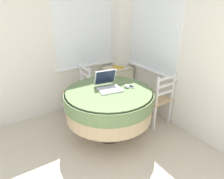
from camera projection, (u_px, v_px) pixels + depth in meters
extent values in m
cube|color=white|center=(85.00, 25.00, 3.41)|extent=(1.10, 0.01, 1.42)
cube|color=white|center=(88.00, 66.00, 3.69)|extent=(1.18, 0.07, 0.02)
cube|color=white|center=(154.00, 26.00, 3.20)|extent=(0.01, 1.10, 1.42)
cube|color=white|center=(149.00, 70.00, 3.48)|extent=(0.07, 1.18, 0.02)
cube|color=white|center=(122.00, 35.00, 3.75)|extent=(0.28, 0.28, 2.55)
cylinder|color=#4C3D2D|center=(109.00, 135.00, 3.00)|extent=(0.36, 0.36, 0.03)
cylinder|color=#4C3D2D|center=(109.00, 114.00, 2.85)|extent=(0.11, 0.11, 0.71)
cylinder|color=tan|center=(109.00, 104.00, 2.78)|extent=(1.19, 1.19, 0.37)
cylinder|color=#607A4C|center=(109.00, 98.00, 2.74)|extent=(1.22, 1.22, 0.18)
cylinder|color=#607A4C|center=(109.00, 91.00, 2.70)|extent=(1.16, 1.16, 0.02)
cube|color=silver|center=(110.00, 90.00, 2.70)|extent=(0.35, 0.29, 0.02)
cube|color=silver|center=(109.00, 89.00, 2.71)|extent=(0.29, 0.19, 0.00)
cube|color=silver|center=(105.00, 77.00, 2.79)|extent=(0.32, 0.15, 0.23)
cube|color=#192338|center=(105.00, 77.00, 2.78)|extent=(0.29, 0.13, 0.20)
ellipsoid|color=silver|center=(127.00, 86.00, 2.78)|extent=(0.06, 0.09, 0.05)
cube|color=#B2B7BC|center=(131.00, 87.00, 2.80)|extent=(0.06, 0.13, 0.01)
cube|color=black|center=(131.00, 86.00, 2.80)|extent=(0.05, 0.09, 0.00)
cube|color=tan|center=(77.00, 93.00, 3.41)|extent=(0.41, 0.40, 0.02)
cube|color=white|center=(64.00, 103.00, 3.55)|extent=(0.03, 0.03, 0.42)
cube|color=white|center=(72.00, 111.00, 3.28)|extent=(0.03, 0.03, 0.42)
cube|color=white|center=(83.00, 98.00, 3.72)|extent=(0.03, 0.03, 0.42)
cube|color=white|center=(91.00, 105.00, 3.46)|extent=(0.03, 0.03, 0.42)
cube|color=white|center=(81.00, 75.00, 3.54)|extent=(0.03, 0.03, 0.45)
cube|color=white|center=(90.00, 81.00, 3.27)|extent=(0.03, 0.03, 0.45)
cube|color=white|center=(85.00, 68.00, 3.34)|extent=(0.02, 0.35, 0.04)
cube|color=white|center=(85.00, 75.00, 3.38)|extent=(0.02, 0.35, 0.04)
cube|color=white|center=(86.00, 81.00, 3.43)|extent=(0.02, 0.35, 0.04)
cube|color=tan|center=(155.00, 98.00, 3.21)|extent=(0.41, 0.41, 0.02)
cube|color=white|center=(154.00, 103.00, 3.52)|extent=(0.03, 0.03, 0.42)
cube|color=white|center=(139.00, 109.00, 3.35)|extent=(0.03, 0.03, 0.42)
cube|color=white|center=(170.00, 112.00, 3.26)|extent=(0.03, 0.03, 0.42)
cube|color=white|center=(154.00, 118.00, 3.08)|extent=(0.03, 0.03, 0.42)
cube|color=white|center=(173.00, 86.00, 3.07)|extent=(0.03, 0.03, 0.45)
cube|color=white|center=(157.00, 92.00, 2.89)|extent=(0.03, 0.03, 0.45)
cube|color=white|center=(167.00, 78.00, 2.91)|extent=(0.35, 0.03, 0.04)
cube|color=white|center=(166.00, 86.00, 2.96)|extent=(0.35, 0.03, 0.04)
cube|color=white|center=(165.00, 93.00, 3.01)|extent=(0.35, 0.03, 0.04)
cube|color=beige|center=(117.00, 84.00, 3.98)|extent=(0.51, 0.38, 0.69)
cube|color=beige|center=(117.00, 67.00, 3.83)|extent=(0.53, 0.41, 0.02)
cube|color=beige|center=(123.00, 76.00, 3.74)|extent=(0.45, 0.01, 0.19)
sphere|color=olive|center=(123.00, 76.00, 3.73)|extent=(0.02, 0.02, 0.02)
cube|color=beige|center=(123.00, 87.00, 3.83)|extent=(0.45, 0.01, 0.19)
sphere|color=olive|center=(123.00, 88.00, 3.82)|extent=(0.02, 0.02, 0.02)
cube|color=beige|center=(123.00, 98.00, 3.92)|extent=(0.45, 0.01, 0.19)
sphere|color=olive|center=(123.00, 98.00, 3.92)|extent=(0.02, 0.02, 0.02)
cube|color=gold|center=(118.00, 67.00, 3.79)|extent=(0.15, 0.19, 0.02)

